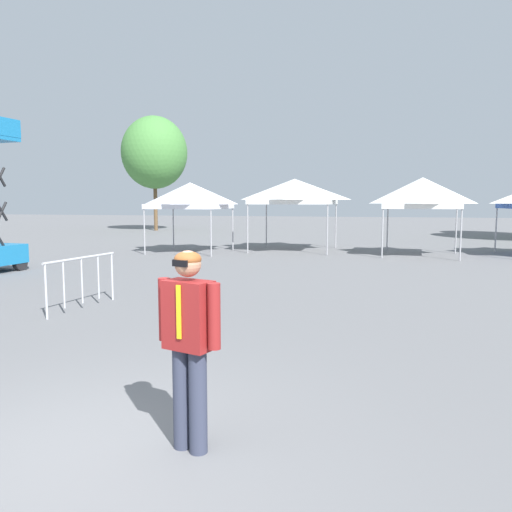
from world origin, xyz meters
The scene contains 7 objects.
ground_plane centered at (0.00, 0.00, 0.00)m, with size 140.00×140.00×0.00m, color slate.
canopy_tent_far_left centered at (-5.65, 16.86, 2.44)m, with size 3.10×3.10×3.01m.
canopy_tent_behind_center centered at (-1.41, 18.67, 2.63)m, with size 3.60×3.60×3.20m.
canopy_tent_behind_right centered at (3.95, 17.70, 2.53)m, with size 3.17×3.17×3.15m.
person_foreground centered at (0.80, 0.37, 1.03)m, with size 0.63×0.35×1.78m.
tree_behind_tents_right centered at (-14.26, 31.63, 5.83)m, with size 4.90×4.90×8.53m.
crowd_barrier_near_person centered at (-3.52, 5.37, 0.75)m, with size 0.29×2.09×1.08m.
Camera 1 is at (2.40, -3.62, 2.19)m, focal length 35.29 mm.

